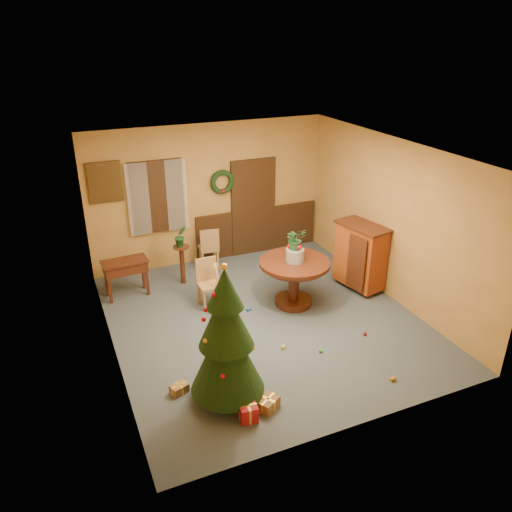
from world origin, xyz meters
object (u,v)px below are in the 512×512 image
dining_table (294,274)px  chair_near (208,281)px  christmas_tree (226,339)px  writing_desk (125,269)px  sideboard (360,255)px

dining_table → chair_near: 1.54m
dining_table → chair_near: bearing=156.2°
christmas_tree → writing_desk: size_ratio=2.43×
christmas_tree → writing_desk: (-0.72, 3.43, -0.42)m
christmas_tree → sideboard: 3.97m
dining_table → writing_desk: (-2.70, 1.51, -0.06)m
dining_table → chair_near: chair_near is taller
writing_desk → chair_near: bearing=-34.4°
christmas_tree → sideboard: bearing=30.4°
christmas_tree → dining_table: bearing=44.1°
dining_table → chair_near: size_ratio=1.43×
dining_table → writing_desk: size_ratio=1.49×
dining_table → christmas_tree: bearing=-135.9°
chair_near → christmas_tree: christmas_tree is taller
chair_near → writing_desk: size_ratio=1.05×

